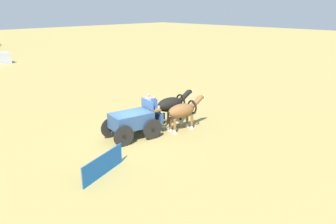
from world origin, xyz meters
name	(u,v)px	position (x,y,z in m)	size (l,w,h in m)	color
ground_plane	(132,138)	(0.00, 0.00, 0.00)	(220.00, 220.00, 0.00)	#9E8C4C
show_wagon	(134,120)	(0.17, -0.03, 1.20)	(5.65, 2.41, 2.66)	#2D4C7A
draft_horse_near	(172,105)	(3.66, 0.01, 1.45)	(3.08, 1.34, 2.33)	black
draft_horse_off	(183,111)	(3.45, -1.27, 1.34)	(3.09, 1.28, 2.20)	brown
sponsor_banner	(103,165)	(-4.07, -2.76, 0.55)	(3.20, 0.06, 1.10)	#1959B2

